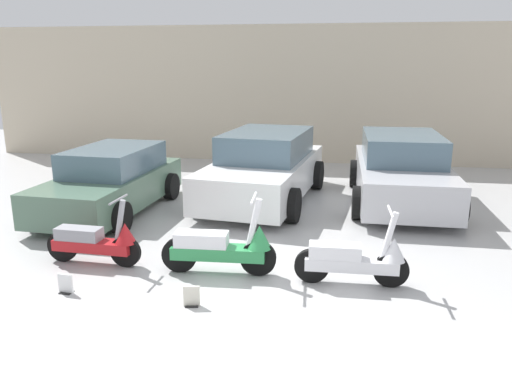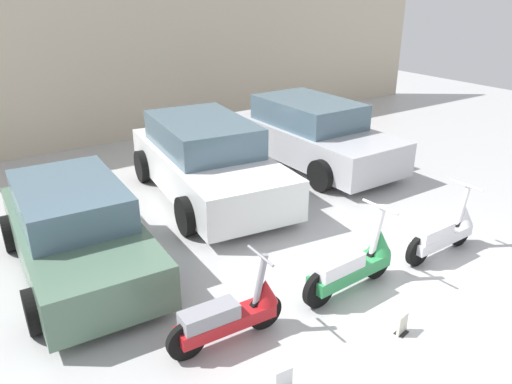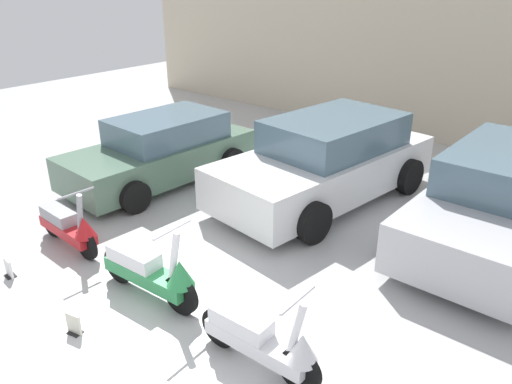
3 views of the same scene
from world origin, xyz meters
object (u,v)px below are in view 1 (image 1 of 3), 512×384
at_px(scooter_front_right, 223,247).
at_px(scooter_front_center, 357,258).
at_px(scooter_front_left, 97,241).
at_px(car_rear_right, 401,170).
at_px(car_rear_center, 264,168).
at_px(placard_near_right_scooter, 192,297).
at_px(placard_near_left_scooter, 66,285).
at_px(car_rear_left, 111,181).

relative_size(scooter_front_right, scooter_front_center, 1.07).
distance_m(scooter_front_left, car_rear_right, 6.37).
bearing_deg(car_rear_center, scooter_front_center, 31.57).
height_order(scooter_front_right, scooter_front_center, scooter_front_right).
bearing_deg(placard_near_right_scooter, scooter_front_center, 25.51).
bearing_deg(placard_near_left_scooter, car_rear_right, 47.75).
bearing_deg(placard_near_left_scooter, car_rear_left, 105.90).
bearing_deg(scooter_front_center, car_rear_right, 75.12).
bearing_deg(scooter_front_right, placard_near_right_scooter, -102.61).
distance_m(scooter_front_center, car_rear_left, 5.44).
relative_size(car_rear_left, car_rear_center, 0.84).
bearing_deg(scooter_front_left, car_rear_right, 44.03).
xyz_separation_m(car_rear_center, placard_near_left_scooter, (-1.85, -4.92, -0.59)).
height_order(scooter_front_left, car_rear_center, car_rear_center).
bearing_deg(scooter_front_left, placard_near_left_scooter, -85.91).
height_order(car_rear_center, placard_near_right_scooter, car_rear_center).
xyz_separation_m(scooter_front_right, car_rear_center, (-0.02, 3.99, 0.30)).
distance_m(scooter_front_left, scooter_front_center, 3.73).
bearing_deg(car_rear_left, placard_near_right_scooter, 39.77).
height_order(scooter_front_left, car_rear_left, car_rear_left).
bearing_deg(car_rear_left, placard_near_left_scooter, 18.92).
height_order(scooter_front_center, car_rear_center, car_rear_center).
height_order(scooter_front_right, car_rear_left, car_rear_left).
relative_size(scooter_front_left, placard_near_right_scooter, 5.68).
distance_m(car_rear_left, car_rear_center, 3.17).
bearing_deg(car_rear_right, placard_near_left_scooter, -42.27).
xyz_separation_m(scooter_front_center, car_rear_right, (1.02, 4.32, 0.31)).
distance_m(scooter_front_right, placard_near_right_scooter, 1.06).
height_order(scooter_front_left, placard_near_right_scooter, scooter_front_left).
height_order(scooter_front_left, placard_near_left_scooter, scooter_front_left).
distance_m(scooter_front_center, placard_near_left_scooter, 3.81).
bearing_deg(car_rear_left, scooter_front_left, 23.72).
xyz_separation_m(car_rear_left, car_rear_right, (5.74, 1.62, 0.08)).
bearing_deg(car_rear_center, placard_near_left_scooter, -13.55).
height_order(scooter_front_right, car_rear_right, car_rear_right).
relative_size(car_rear_right, placard_near_right_scooter, 16.23).
bearing_deg(scooter_front_center, car_rear_left, 148.66).
relative_size(scooter_front_center, placard_near_right_scooter, 5.81).
bearing_deg(car_rear_center, car_rear_left, -57.77).
bearing_deg(car_rear_right, placard_near_right_scooter, -29.77).
bearing_deg(placard_near_right_scooter, car_rear_left, 126.75).
xyz_separation_m(car_rear_left, placard_near_left_scooter, (1.02, -3.57, -0.49)).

